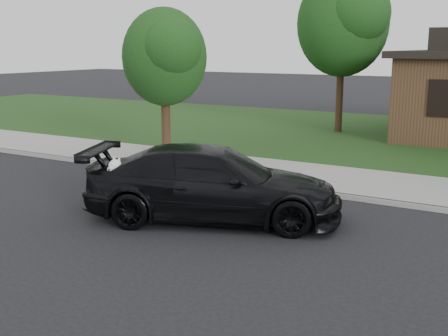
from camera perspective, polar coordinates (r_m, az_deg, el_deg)
The scene contains 6 objects.
ground at distance 10.12m, azimuth 11.98°, elevation -8.51°, with size 120.00×120.00×0.00m, color black.
sidewalk at distance 14.75m, azimuth 18.08°, elevation -2.01°, with size 60.00×3.00×0.12m, color gray.
curb at distance 13.32m, azimuth 16.71°, elevation -3.41°, with size 60.00×0.12×0.12m, color gray.
sedan at distance 11.59m, azimuth -1.14°, elevation -1.60°, with size 5.68×3.90×1.53m.
tree_0 at distance 23.08m, azimuth 12.27°, elevation 14.33°, with size 3.78×3.60×6.34m.
tree_2 at distance 17.45m, azimuth -5.92°, elevation 11.31°, with size 2.73×2.60×4.59m.
Camera 1 is at (2.82, -9.05, 3.54)m, focal length 45.00 mm.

